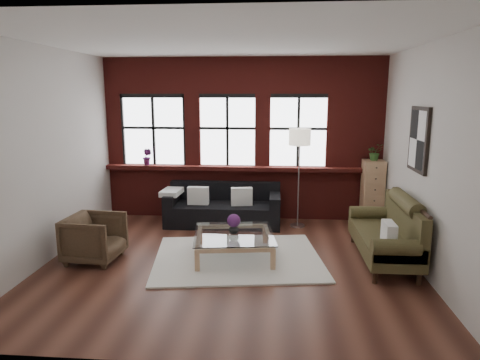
# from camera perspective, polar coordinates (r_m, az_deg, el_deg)

# --- Properties ---
(floor) EXTENTS (5.50, 5.50, 0.00)m
(floor) POSITION_cam_1_polar(r_m,az_deg,el_deg) (6.58, -1.32, -10.90)
(floor) COLOR #422118
(floor) RESTS_ON ground
(ceiling) EXTENTS (5.50, 5.50, 0.00)m
(ceiling) POSITION_cam_1_polar(r_m,az_deg,el_deg) (6.13, -1.46, 17.99)
(ceiling) COLOR white
(ceiling) RESTS_ON ground
(wall_back) EXTENTS (5.50, 0.00, 5.50)m
(wall_back) POSITION_cam_1_polar(r_m,az_deg,el_deg) (8.62, 0.36, 5.45)
(wall_back) COLOR beige
(wall_back) RESTS_ON ground
(wall_front) EXTENTS (5.50, 0.00, 5.50)m
(wall_front) POSITION_cam_1_polar(r_m,az_deg,el_deg) (3.72, -5.42, -2.62)
(wall_front) COLOR beige
(wall_front) RESTS_ON ground
(wall_left) EXTENTS (0.00, 5.00, 5.00)m
(wall_left) POSITION_cam_1_polar(r_m,az_deg,el_deg) (7.00, -24.43, 3.02)
(wall_left) COLOR beige
(wall_left) RESTS_ON ground
(wall_right) EXTENTS (0.00, 5.00, 5.00)m
(wall_right) POSITION_cam_1_polar(r_m,az_deg,el_deg) (6.47, 23.64, 2.48)
(wall_right) COLOR beige
(wall_right) RESTS_ON ground
(brick_backwall) EXTENTS (5.50, 0.12, 3.20)m
(brick_backwall) POSITION_cam_1_polar(r_m,az_deg,el_deg) (8.56, 0.33, 5.40)
(brick_backwall) COLOR maroon
(brick_backwall) RESTS_ON floor
(sill_ledge) EXTENTS (5.50, 0.30, 0.08)m
(sill_ledge) POSITION_cam_1_polar(r_m,az_deg,el_deg) (8.55, 0.28, 1.61)
(sill_ledge) COLOR maroon
(sill_ledge) RESTS_ON brick_backwall
(window_left) EXTENTS (1.38, 0.10, 1.50)m
(window_left) POSITION_cam_1_polar(r_m,az_deg,el_deg) (8.88, -11.40, 6.37)
(window_left) COLOR black
(window_left) RESTS_ON brick_backwall
(window_mid) EXTENTS (1.38, 0.10, 1.50)m
(window_mid) POSITION_cam_1_polar(r_m,az_deg,el_deg) (8.59, -1.67, 6.42)
(window_mid) COLOR black
(window_mid) RESTS_ON brick_backwall
(window_right) EXTENTS (1.38, 0.10, 1.50)m
(window_right) POSITION_cam_1_polar(r_m,az_deg,el_deg) (8.55, 7.76, 6.30)
(window_right) COLOR black
(window_right) RESTS_ON brick_backwall
(wall_poster) EXTENTS (0.05, 0.74, 0.94)m
(wall_poster) POSITION_cam_1_polar(r_m,az_deg,el_deg) (6.72, 22.75, 4.99)
(wall_poster) COLOR black
(wall_poster) RESTS_ON wall_right
(shag_rug) EXTENTS (2.77, 2.31, 0.03)m
(shag_rug) POSITION_cam_1_polar(r_m,az_deg,el_deg) (6.71, -0.30, -10.32)
(shag_rug) COLOR beige
(shag_rug) RESTS_ON floor
(dark_sofa) EXTENTS (2.19, 0.89, 0.79)m
(dark_sofa) POSITION_cam_1_polar(r_m,az_deg,el_deg) (8.28, -2.25, -3.28)
(dark_sofa) COLOR black
(dark_sofa) RESTS_ON floor
(pillow_a) EXTENTS (0.40, 0.14, 0.34)m
(pillow_a) POSITION_cam_1_polar(r_m,az_deg,el_deg) (8.21, -5.60, -2.09)
(pillow_a) COLOR silver
(pillow_a) RESTS_ON dark_sofa
(pillow_b) EXTENTS (0.42, 0.20, 0.34)m
(pillow_b) POSITION_cam_1_polar(r_m,az_deg,el_deg) (8.10, 0.23, -2.21)
(pillow_b) COLOR silver
(pillow_b) RESTS_ON dark_sofa
(vintage_settee) EXTENTS (0.84, 1.88, 1.00)m
(vintage_settee) POSITION_cam_1_polar(r_m,az_deg,el_deg) (6.82, 18.63, -6.23)
(vintage_settee) COLOR #403A1D
(vintage_settee) RESTS_ON floor
(pillow_settee) EXTENTS (0.15, 0.38, 0.34)m
(pillow_settee) POSITION_cam_1_polar(r_m,az_deg,el_deg) (6.23, 19.23, -6.88)
(pillow_settee) COLOR silver
(pillow_settee) RESTS_ON vintage_settee
(armchair) EXTENTS (0.84, 0.82, 0.71)m
(armchair) POSITION_cam_1_polar(r_m,az_deg,el_deg) (6.89, -18.82, -7.34)
(armchair) COLOR #403020
(armchair) RESTS_ON floor
(coffee_table) EXTENTS (1.35, 1.35, 0.40)m
(coffee_table) POSITION_cam_1_polar(r_m,az_deg,el_deg) (6.69, -0.83, -8.75)
(coffee_table) COLOR tan
(coffee_table) RESTS_ON shag_rug
(vase) EXTENTS (0.19, 0.19, 0.16)m
(vase) POSITION_cam_1_polar(r_m,az_deg,el_deg) (6.60, -0.84, -6.46)
(vase) COLOR #B2B2B2
(vase) RESTS_ON coffee_table
(flowers) EXTENTS (0.21, 0.21, 0.21)m
(flowers) POSITION_cam_1_polar(r_m,az_deg,el_deg) (6.57, -0.84, -5.44)
(flowers) COLOR #582160
(flowers) RESTS_ON vase
(drawer_chest) EXTENTS (0.39, 0.39, 1.26)m
(drawer_chest) POSITION_cam_1_polar(r_m,az_deg,el_deg) (8.61, 17.22, -1.64)
(drawer_chest) COLOR tan
(drawer_chest) RESTS_ON floor
(potted_plant_top) EXTENTS (0.34, 0.32, 0.32)m
(potted_plant_top) POSITION_cam_1_polar(r_m,az_deg,el_deg) (8.47, 17.53, 3.57)
(potted_plant_top) COLOR #2D5923
(potted_plant_top) RESTS_ON drawer_chest
(floor_lamp) EXTENTS (0.40, 0.40, 2.02)m
(floor_lamp) POSITION_cam_1_polar(r_m,az_deg,el_deg) (8.09, 7.84, 0.71)
(floor_lamp) COLOR #A5A5A8
(floor_lamp) RESTS_ON floor
(sill_plant) EXTENTS (0.23, 0.20, 0.34)m
(sill_plant) POSITION_cam_1_polar(r_m,az_deg,el_deg) (8.84, -12.26, 3.06)
(sill_plant) COLOR #582160
(sill_plant) RESTS_ON sill_ledge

